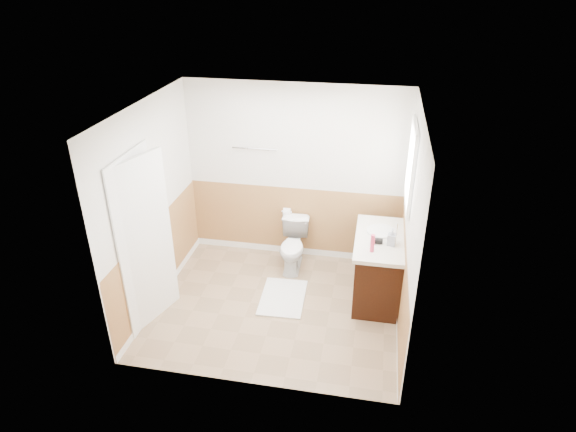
% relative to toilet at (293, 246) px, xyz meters
% --- Properties ---
extents(floor, '(3.00, 3.00, 0.00)m').
position_rel_toilet_xyz_m(floor, '(-0.05, -0.91, -0.34)').
color(floor, '#8C7051').
rests_on(floor, ground).
extents(ceiling, '(3.00, 3.00, 0.00)m').
position_rel_toilet_xyz_m(ceiling, '(-0.05, -0.91, 2.16)').
color(ceiling, white).
rests_on(ceiling, floor).
extents(wall_back, '(3.00, 0.00, 3.00)m').
position_rel_toilet_xyz_m(wall_back, '(-0.05, 0.39, 0.91)').
color(wall_back, silver).
rests_on(wall_back, floor).
extents(wall_front, '(3.00, 0.00, 3.00)m').
position_rel_toilet_xyz_m(wall_front, '(-0.05, -2.21, 0.91)').
color(wall_front, silver).
rests_on(wall_front, floor).
extents(wall_left, '(0.00, 3.00, 3.00)m').
position_rel_toilet_xyz_m(wall_left, '(-1.55, -0.91, 0.91)').
color(wall_left, silver).
rests_on(wall_left, floor).
extents(wall_right, '(0.00, 3.00, 3.00)m').
position_rel_toilet_xyz_m(wall_right, '(1.45, -0.91, 0.91)').
color(wall_right, silver).
rests_on(wall_right, floor).
extents(wainscot_back, '(3.00, 0.00, 3.00)m').
position_rel_toilet_xyz_m(wainscot_back, '(-0.05, 0.38, 0.16)').
color(wainscot_back, '#AA8044').
rests_on(wainscot_back, floor).
extents(wainscot_front, '(3.00, 0.00, 3.00)m').
position_rel_toilet_xyz_m(wainscot_front, '(-0.05, -2.20, 0.16)').
color(wainscot_front, '#AA8044').
rests_on(wainscot_front, floor).
extents(wainscot_left, '(0.00, 2.60, 2.60)m').
position_rel_toilet_xyz_m(wainscot_left, '(-1.54, -0.91, 0.16)').
color(wainscot_left, '#AA8044').
rests_on(wainscot_left, floor).
extents(wainscot_right, '(0.00, 2.60, 2.60)m').
position_rel_toilet_xyz_m(wainscot_right, '(1.44, -0.91, 0.16)').
color(wainscot_right, '#AA8044').
rests_on(wainscot_right, floor).
extents(toilet, '(0.40, 0.68, 0.68)m').
position_rel_toilet_xyz_m(toilet, '(0.00, 0.00, 0.00)').
color(toilet, white).
rests_on(toilet, floor).
extents(bath_mat, '(0.58, 0.82, 0.02)m').
position_rel_toilet_xyz_m(bath_mat, '(0.00, -0.74, -0.33)').
color(bath_mat, silver).
rests_on(bath_mat, floor).
extents(vanity_cabinet, '(0.55, 1.10, 0.80)m').
position_rel_toilet_xyz_m(vanity_cabinet, '(1.17, -0.45, 0.06)').
color(vanity_cabinet, black).
rests_on(vanity_cabinet, floor).
extents(vanity_knob_left, '(0.03, 0.03, 0.03)m').
position_rel_toilet_xyz_m(vanity_knob_left, '(0.87, -0.55, 0.21)').
color(vanity_knob_left, '#B7B7BE').
rests_on(vanity_knob_left, vanity_cabinet).
extents(vanity_knob_right, '(0.03, 0.03, 0.03)m').
position_rel_toilet_xyz_m(vanity_knob_right, '(0.87, -0.35, 0.21)').
color(vanity_knob_right, silver).
rests_on(vanity_knob_right, vanity_cabinet).
extents(countertop, '(0.60, 1.15, 0.05)m').
position_rel_toilet_xyz_m(countertop, '(1.16, -0.45, 0.49)').
color(countertop, silver).
rests_on(countertop, vanity_cabinet).
extents(sink_basin, '(0.36, 0.36, 0.02)m').
position_rel_toilet_xyz_m(sink_basin, '(1.17, -0.30, 0.52)').
color(sink_basin, silver).
rests_on(sink_basin, countertop).
extents(faucet, '(0.02, 0.02, 0.14)m').
position_rel_toilet_xyz_m(faucet, '(1.35, -0.30, 0.58)').
color(faucet, silver).
rests_on(faucet, countertop).
extents(lotion_bottle, '(0.05, 0.05, 0.22)m').
position_rel_toilet_xyz_m(lotion_bottle, '(1.07, -0.79, 0.62)').
color(lotion_bottle, '#CA3455').
rests_on(lotion_bottle, countertop).
extents(soap_dispenser, '(0.11, 0.11, 0.21)m').
position_rel_toilet_xyz_m(soap_dispenser, '(1.29, -0.59, 0.62)').
color(soap_dispenser, '#8E93A0').
rests_on(soap_dispenser, countertop).
extents(hair_dryer_body, '(0.14, 0.07, 0.07)m').
position_rel_toilet_xyz_m(hair_dryer_body, '(1.12, -0.59, 0.55)').
color(hair_dryer_body, black).
rests_on(hair_dryer_body, countertop).
extents(hair_dryer_handle, '(0.03, 0.03, 0.07)m').
position_rel_toilet_xyz_m(hair_dryer_handle, '(1.09, -0.57, 0.52)').
color(hair_dryer_handle, black).
rests_on(hair_dryer_handle, countertop).
extents(mirror_panel, '(0.02, 0.35, 0.90)m').
position_rel_toilet_xyz_m(mirror_panel, '(1.43, 0.19, 1.21)').
color(mirror_panel, silver).
rests_on(mirror_panel, wall_right).
extents(window_frame, '(0.04, 0.80, 1.00)m').
position_rel_toilet_xyz_m(window_frame, '(1.42, -0.32, 1.41)').
color(window_frame, white).
rests_on(window_frame, wall_right).
extents(window_glass, '(0.01, 0.70, 0.90)m').
position_rel_toilet_xyz_m(window_glass, '(1.44, -0.32, 1.41)').
color(window_glass, white).
rests_on(window_glass, wall_right).
extents(door, '(0.29, 0.78, 2.04)m').
position_rel_toilet_xyz_m(door, '(-1.45, -1.36, 0.68)').
color(door, white).
rests_on(door, wall_left).
extents(door_frame, '(0.02, 0.92, 2.10)m').
position_rel_toilet_xyz_m(door_frame, '(-1.52, -1.36, 0.69)').
color(door_frame, white).
rests_on(door_frame, wall_left).
extents(door_knob, '(0.06, 0.06, 0.06)m').
position_rel_toilet_xyz_m(door_knob, '(-1.39, -1.03, 0.61)').
color(door_knob, silver).
rests_on(door_knob, door).
extents(towel_bar, '(0.62, 0.02, 0.02)m').
position_rel_toilet_xyz_m(towel_bar, '(-0.60, 0.34, 1.26)').
color(towel_bar, silver).
rests_on(towel_bar, wall_back).
extents(tp_holder_bar, '(0.14, 0.02, 0.02)m').
position_rel_toilet_xyz_m(tp_holder_bar, '(-0.15, 0.32, 0.36)').
color(tp_holder_bar, silver).
rests_on(tp_holder_bar, wall_back).
extents(tp_roll, '(0.10, 0.11, 0.11)m').
position_rel_toilet_xyz_m(tp_roll, '(-0.15, 0.32, 0.36)').
color(tp_roll, white).
rests_on(tp_roll, tp_holder_bar).
extents(tp_sheet, '(0.10, 0.01, 0.16)m').
position_rel_toilet_xyz_m(tp_sheet, '(-0.15, 0.32, 0.25)').
color(tp_sheet, white).
rests_on(tp_sheet, tp_roll).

